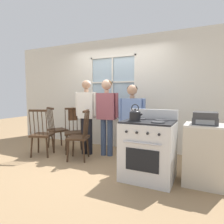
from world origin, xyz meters
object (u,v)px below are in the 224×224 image
handbag (73,115)px  chair_center_cluster (79,137)px  stereo (205,118)px  side_counter (204,155)px  stove (148,149)px  kettle (135,115)px  chair_near_stove (42,135)px  person_teen_center (107,109)px  chair_by_window (74,132)px  chair_near_wall (57,130)px  person_adult_right (132,115)px  person_elderly_left (87,111)px  potted_plant (117,105)px

handbag → chair_center_cluster: bearing=-44.5°
stereo → side_counter: bearing=90.0°
stove → kettle: (-0.18, -0.13, 0.55)m
chair_near_stove → person_teen_center: bearing=-174.1°
stove → chair_center_cluster: bearing=168.7°
chair_by_window → stove: stove is taller
stove → side_counter: stove is taller
person_teen_center → stove: person_teen_center is taller
chair_near_wall → chair_center_cluster: (1.00, -0.46, 0.00)m
chair_center_cluster → stove: (1.52, -0.30, 0.02)m
person_adult_right → chair_near_wall: bearing=165.0°
chair_near_wall → side_counter: 3.36m
person_adult_right → kettle: size_ratio=6.16×
kettle → handbag: kettle is taller
chair_center_cluster → person_elderly_left: (-0.07, 0.39, 0.52)m
potted_plant → chair_near_wall: bearing=-151.5°
person_elderly_left → side_counter: size_ratio=1.82×
chair_near_wall → kettle: bearing=-174.1°
chair_near_stove → stove: stove is taller
chair_near_wall → person_adult_right: (1.96, 0.00, 0.47)m
chair_by_window → kettle: size_ratio=4.13×
chair_center_cluster → kettle: (1.34, -0.43, 0.57)m
side_counter → person_teen_center: bearing=162.2°
person_elderly_left → kettle: size_ratio=6.63×
chair_by_window → side_counter: bearing=-51.3°
handbag → side_counter: 3.00m
chair_by_window → potted_plant: (0.73, 0.78, 0.62)m
chair_center_cluster → stove: stove is taller
chair_near_wall → stereo: (3.31, -0.62, 0.53)m
person_adult_right → side_counter: size_ratio=1.69×
chair_by_window → person_teen_center: person_teen_center is taller
person_teen_center → stereo: (1.93, -0.64, -0.02)m
person_teen_center → chair_by_window: bearing=-179.4°
chair_center_cluster → chair_near_stove: (-0.88, -0.14, 0.00)m
kettle → person_adult_right: bearing=112.9°
chair_near_wall → person_adult_right: size_ratio=0.67×
person_teen_center → potted_plant: size_ratio=5.31×
person_adult_right → stove: 1.05m
chair_center_cluster → side_counter: (2.31, -0.13, -0.01)m
chair_near_stove → chair_by_window: bearing=-151.2°
side_counter → chair_near_stove: bearing=-179.9°
person_adult_right → side_counter: 1.55m
chair_near_wall → potted_plant: 1.61m
person_adult_right → kettle: person_adult_right is taller
stove → kettle: bearing=-143.4°
person_teen_center → side_counter: 2.10m
chair_center_cluster → potted_plant: size_ratio=3.30×
chair_near_stove → person_adult_right: (1.84, 0.60, 0.47)m
chair_near_stove → potted_plant: (1.19, 1.31, 0.62)m
chair_near_stove → potted_plant: bearing=-152.8°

